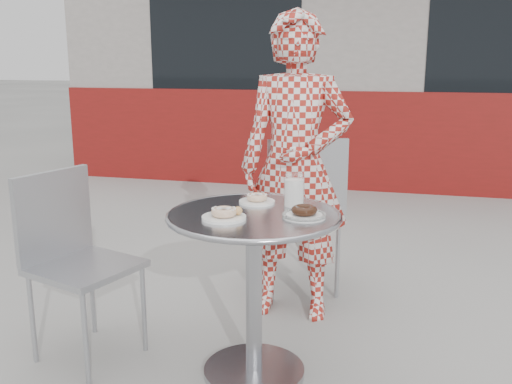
% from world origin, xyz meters
% --- Properties ---
extents(ground, '(60.00, 60.00, 0.00)m').
position_xyz_m(ground, '(0.00, 0.00, 0.00)').
color(ground, '#A3A09B').
rests_on(ground, ground).
extents(storefront, '(6.02, 4.55, 3.00)m').
position_xyz_m(storefront, '(-0.00, 5.56, 1.49)').
color(storefront, gray).
rests_on(storefront, ground).
extents(bistro_table, '(0.70, 0.70, 0.71)m').
position_xyz_m(bistro_table, '(0.04, -0.04, 0.54)').
color(bistro_table, '#B0B0B5').
rests_on(bistro_table, ground).
extents(chair_far, '(0.56, 0.56, 0.90)m').
position_xyz_m(chair_far, '(0.06, 0.94, 0.28)').
color(chair_far, '#A6A8AE').
rests_on(chair_far, ground).
extents(chair_left, '(0.50, 0.50, 0.83)m').
position_xyz_m(chair_left, '(-0.72, -0.06, 0.26)').
color(chair_left, '#A6A8AE').
rests_on(chair_left, ground).
extents(seated_person, '(0.57, 0.38, 1.55)m').
position_xyz_m(seated_person, '(0.09, 0.62, 0.77)').
color(seated_person, maroon).
rests_on(seated_person, ground).
extents(plate_far, '(0.15, 0.15, 0.04)m').
position_xyz_m(plate_far, '(0.01, 0.13, 0.73)').
color(plate_far, white).
rests_on(plate_far, bistro_table).
extents(plate_near, '(0.17, 0.17, 0.05)m').
position_xyz_m(plate_near, '(-0.05, -0.14, 0.73)').
color(plate_near, white).
rests_on(plate_near, bistro_table).
extents(plate_checker, '(0.17, 0.17, 0.04)m').
position_xyz_m(plate_checker, '(0.25, -0.05, 0.72)').
color(plate_checker, white).
rests_on(plate_checker, bistro_table).
extents(milk_cup, '(0.09, 0.09, 0.14)m').
position_xyz_m(milk_cup, '(0.18, 0.12, 0.77)').
color(milk_cup, white).
rests_on(milk_cup, bistro_table).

